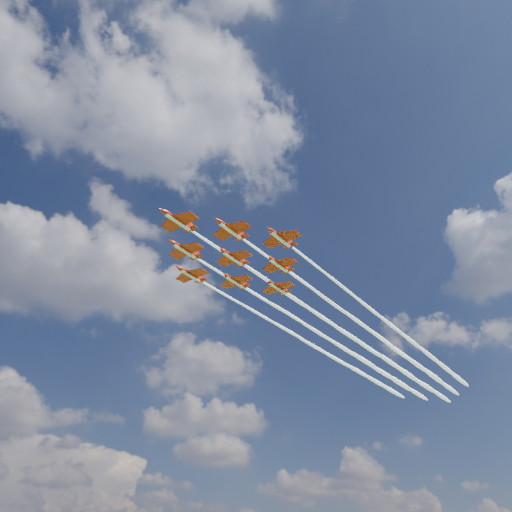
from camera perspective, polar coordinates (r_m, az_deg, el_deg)
The scene contains 9 objects.
jet_lead at distance 168.29m, azimuth 7.99°, elevation -7.19°, with size 114.87×93.12×2.82m.
jet_row2_port at distance 173.68m, azimuth 11.92°, elevation -7.61°, with size 114.87×93.12×2.82m.
jet_row2_starb at distance 179.96m, azimuth 7.53°, elevation -8.91°, with size 114.87×93.12×2.82m.
jet_row3_port at distance 179.82m, azimuth 15.60°, elevation -7.97°, with size 114.87×93.12×2.82m.
jet_row3_centre at distance 185.26m, azimuth 11.23°, elevation -9.26°, with size 114.87×93.12×2.82m.
jet_row3_starb at distance 191.77m, azimuth 7.11°, elevation -10.42°, with size 114.87×93.12×2.82m.
jet_row4_port at distance 191.28m, azimuth 14.73°, elevation -9.55°, with size 114.87×93.12×2.82m.
jet_row4_starb at distance 197.00m, azimuth 10.62°, elevation -10.71°, with size 114.87×93.12×2.82m.
jet_tail at distance 202.90m, azimuth 13.95°, elevation -10.95°, with size 114.87×93.12×2.82m.
Camera 1 is at (-25.65, -107.51, 9.20)m, focal length 35.00 mm.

